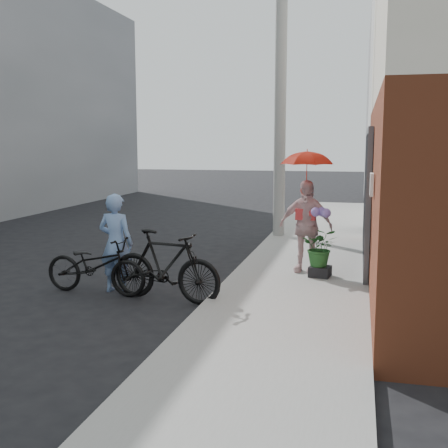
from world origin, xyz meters
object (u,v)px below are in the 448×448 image
at_px(bike_left, 96,265).
at_px(kimono_woman, 306,226).
at_px(utility_pole, 280,95).
at_px(officer, 116,243).
at_px(bike_right, 166,266).
at_px(planter, 320,271).

height_order(bike_left, kimono_woman, kimono_woman).
xyz_separation_m(utility_pole, kimono_woman, (1.01, -3.82, -2.57)).
distance_m(officer, bike_right, 1.02).
height_order(bike_left, bike_right, bike_right).
distance_m(utility_pole, kimono_woman, 4.71).
bearing_deg(bike_left, planter, -61.43).
bearing_deg(kimono_woman, bike_left, -138.45).
height_order(officer, bike_right, officer).
xyz_separation_m(utility_pole, bike_left, (-2.10, -5.64, -3.04)).
bearing_deg(kimono_woman, utility_pole, 116.09).
distance_m(bike_right, kimono_woman, 2.75).
xyz_separation_m(utility_pole, bike_right, (-0.89, -5.77, -2.96)).
distance_m(bike_left, bike_right, 1.23).
xyz_separation_m(utility_pole, planter, (1.30, -4.14, -3.29)).
height_order(bike_left, planter, bike_left).
relative_size(officer, planter, 4.71).
bearing_deg(bike_left, utility_pole, -15.65).
xyz_separation_m(bike_left, bike_right, (1.22, -0.13, 0.09)).
distance_m(officer, kimono_woman, 3.28).
relative_size(utility_pole, kimono_woman, 4.32).
relative_size(bike_right, planter, 5.36).
relative_size(utility_pole, bike_right, 3.87).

